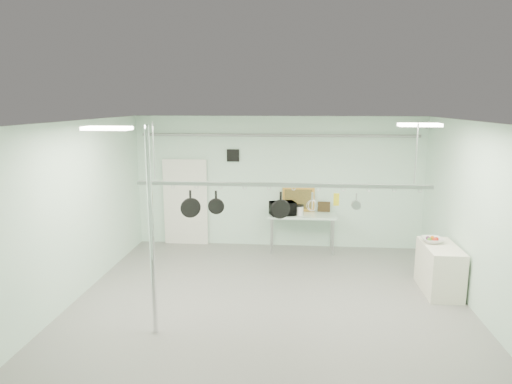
# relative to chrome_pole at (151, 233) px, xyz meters

# --- Properties ---
(floor) EXTENTS (8.00, 8.00, 0.00)m
(floor) POSITION_rel_chrome_pole_xyz_m (1.70, 0.60, -1.60)
(floor) COLOR gray
(floor) RESTS_ON ground
(ceiling) EXTENTS (7.00, 8.00, 0.02)m
(ceiling) POSITION_rel_chrome_pole_xyz_m (1.70, 0.60, 1.59)
(ceiling) COLOR silver
(ceiling) RESTS_ON back_wall
(back_wall) EXTENTS (7.00, 0.02, 3.20)m
(back_wall) POSITION_rel_chrome_pole_xyz_m (1.70, 4.59, 0.00)
(back_wall) COLOR silver
(back_wall) RESTS_ON floor
(right_wall) EXTENTS (0.02, 8.00, 3.20)m
(right_wall) POSITION_rel_chrome_pole_xyz_m (5.19, 0.60, 0.00)
(right_wall) COLOR silver
(right_wall) RESTS_ON floor
(door) EXTENTS (1.10, 0.10, 2.20)m
(door) POSITION_rel_chrome_pole_xyz_m (-0.60, 4.54, -0.55)
(door) COLOR silver
(door) RESTS_ON floor
(wall_vent) EXTENTS (0.30, 0.04, 0.30)m
(wall_vent) POSITION_rel_chrome_pole_xyz_m (0.60, 4.57, 0.65)
(wall_vent) COLOR black
(wall_vent) RESTS_ON back_wall
(conduit_pipe) EXTENTS (6.60, 0.07, 0.07)m
(conduit_pipe) POSITION_rel_chrome_pole_xyz_m (1.70, 4.50, 1.15)
(conduit_pipe) COLOR gray
(conduit_pipe) RESTS_ON back_wall
(chrome_pole) EXTENTS (0.08, 0.08, 3.20)m
(chrome_pole) POSITION_rel_chrome_pole_xyz_m (0.00, 0.00, 0.00)
(chrome_pole) COLOR silver
(chrome_pole) RESTS_ON floor
(prep_table) EXTENTS (1.60, 0.70, 0.91)m
(prep_table) POSITION_rel_chrome_pole_xyz_m (2.30, 4.20, -0.77)
(prep_table) COLOR silver
(prep_table) RESTS_ON floor
(side_cabinet) EXTENTS (0.60, 1.20, 0.90)m
(side_cabinet) POSITION_rel_chrome_pole_xyz_m (4.85, 2.00, -1.15)
(side_cabinet) COLOR white
(side_cabinet) RESTS_ON floor
(pot_rack) EXTENTS (4.80, 0.06, 1.00)m
(pot_rack) POSITION_rel_chrome_pole_xyz_m (1.90, 0.90, 0.63)
(pot_rack) COLOR #B7B7BC
(pot_rack) RESTS_ON ceiling
(light_panel_left) EXTENTS (0.65, 0.30, 0.05)m
(light_panel_left) POSITION_rel_chrome_pole_xyz_m (-0.50, -0.20, 1.56)
(light_panel_left) COLOR white
(light_panel_left) RESTS_ON ceiling
(light_panel_right) EXTENTS (0.65, 0.30, 0.05)m
(light_panel_right) POSITION_rel_chrome_pole_xyz_m (4.10, 1.20, 1.56)
(light_panel_right) COLOR white
(light_panel_right) RESTS_ON ceiling
(microwave) EXTENTS (0.67, 0.56, 0.32)m
(microwave) POSITION_rel_chrome_pole_xyz_m (1.84, 4.08, -0.54)
(microwave) COLOR black
(microwave) RESTS_ON prep_table
(coffee_canister) EXTENTS (0.21, 0.21, 0.21)m
(coffee_canister) POSITION_rel_chrome_pole_xyz_m (2.24, 4.11, -0.59)
(coffee_canister) COLOR silver
(coffee_canister) RESTS_ON prep_table
(painting_large) EXTENTS (0.79, 0.17, 0.58)m
(painting_large) POSITION_rel_chrome_pole_xyz_m (2.20, 4.50, -0.41)
(painting_large) COLOR gold
(painting_large) RESTS_ON prep_table
(painting_small) EXTENTS (0.30, 0.10, 0.25)m
(painting_small) POSITION_rel_chrome_pole_xyz_m (2.82, 4.50, -0.57)
(painting_small) COLOR #312411
(painting_small) RESTS_ON prep_table
(fruit_bowl) EXTENTS (0.43, 0.43, 0.10)m
(fruit_bowl) POSITION_rel_chrome_pole_xyz_m (4.73, 2.18, -0.65)
(fruit_bowl) COLOR silver
(fruit_bowl) RESTS_ON side_cabinet
(skillet_left) EXTENTS (0.33, 0.19, 0.45)m
(skillet_left) POSITION_rel_chrome_pole_xyz_m (0.39, 0.90, 0.26)
(skillet_left) COLOR black
(skillet_left) RESTS_ON pot_rack
(skillet_mid) EXTENTS (0.27, 0.07, 0.38)m
(skillet_mid) POSITION_rel_chrome_pole_xyz_m (0.82, 0.90, 0.30)
(skillet_mid) COLOR black
(skillet_mid) RESTS_ON pot_rack
(skillet_right) EXTENTS (0.32, 0.15, 0.44)m
(skillet_right) POSITION_rel_chrome_pole_xyz_m (1.89, 0.90, 0.27)
(skillet_right) COLOR black
(skillet_right) RESTS_ON pot_rack
(whisk) EXTENTS (0.20, 0.20, 0.31)m
(whisk) POSITION_rel_chrome_pole_xyz_m (2.40, 0.90, 0.33)
(whisk) COLOR #ABAAAF
(whisk) RESTS_ON pot_rack
(grater) EXTENTS (0.09, 0.03, 0.22)m
(grater) POSITION_rel_chrome_pole_xyz_m (2.79, 0.90, 0.37)
(grater) COLOR gold
(grater) RESTS_ON pot_rack
(saucepan) EXTENTS (0.16, 0.12, 0.27)m
(saucepan) POSITION_rel_chrome_pole_xyz_m (3.11, 0.90, 0.35)
(saucepan) COLOR silver
(saucepan) RESTS_ON pot_rack
(fruit_cluster) EXTENTS (0.24, 0.24, 0.09)m
(fruit_cluster) POSITION_rel_chrome_pole_xyz_m (4.73, 2.18, -0.61)
(fruit_cluster) COLOR #B21C10
(fruit_cluster) RESTS_ON fruit_bowl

